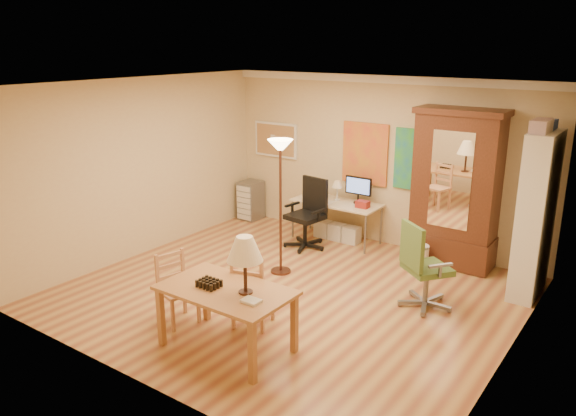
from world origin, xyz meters
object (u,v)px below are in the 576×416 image
Objects in this scene: armoire at (455,199)px; office_chair_black at (307,229)px; bookshelf at (536,216)px; dining_table at (232,278)px; office_chair_green at (423,285)px; computer_desk at (339,217)px.

office_chair_black is at bearing -163.05° from armoire.
office_chair_black is at bearing -176.34° from bookshelf.
bookshelf is (3.33, 0.21, 0.77)m from office_chair_black.
office_chair_green is (1.25, 2.14, -0.54)m from dining_table.
computer_desk is (-0.85, 3.66, -0.43)m from dining_table.
computer_desk is at bearing 103.11° from dining_table.
armoire is (1.89, 0.09, 0.60)m from computer_desk.
computer_desk is 0.63× the size of armoire.
bookshelf is at bearing -6.57° from computer_desk.
computer_desk is at bearing -177.41° from armoire.
office_chair_black reaches higher than computer_desk.
office_chair_black is at bearing -114.44° from computer_desk.
dining_table is 3.99m from bookshelf.
armoire is (1.03, 3.75, 0.17)m from dining_table.
office_chair_black is 2.35m from armoire.
bookshelf is at bearing 50.21° from office_chair_green.
office_chair_black is at bearing 158.05° from office_chair_green.
office_chair_green is (2.36, -0.95, -0.00)m from office_chair_black.
computer_desk is 3.17m from bookshelf.
armoire is at bearing 159.73° from bookshelf.
dining_table is 0.65× the size of bookshelf.
computer_desk is 2.60m from office_chair_green.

